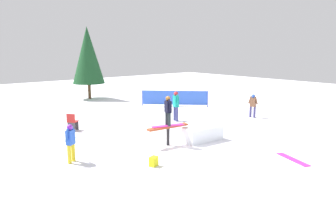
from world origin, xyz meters
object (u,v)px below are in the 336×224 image
at_px(main_rider_on_rail, 168,112).
at_px(bystander_teal, 176,104).
at_px(backpack_on_snow, 154,161).
at_px(pine_tree_near, 88,55).
at_px(bystander_brown, 253,104).
at_px(rail_feature, 168,129).
at_px(bystander_blue, 71,141).
at_px(folding_chair, 72,123).
at_px(loose_snowboard_magenta, 293,159).

height_order(main_rider_on_rail, bystander_teal, main_rider_on_rail).
bearing_deg(backpack_on_snow, pine_tree_near, -129.21).
relative_size(bystander_brown, backpack_on_snow, 4.07).
xyz_separation_m(main_rider_on_rail, backpack_on_snow, (1.99, 1.59, -1.27)).
bearing_deg(bystander_teal, rail_feature, 151.57).
height_order(main_rider_on_rail, bystander_blue, main_rider_on_rail).
relative_size(bystander_blue, pine_tree_near, 0.25).
height_order(rail_feature, bystander_brown, bystander_brown).
distance_m(main_rider_on_rail, folding_chair, 5.45).
bearing_deg(folding_chair, bystander_blue, 117.06).
relative_size(bystander_teal, folding_chair, 1.90).
bearing_deg(rail_feature, loose_snowboard_magenta, 122.76).
bearing_deg(bystander_teal, main_rider_on_rail, 151.57).
relative_size(bystander_brown, pine_tree_near, 0.24).
height_order(bystander_blue, loose_snowboard_magenta, bystander_blue).
relative_size(main_rider_on_rail, bystander_blue, 1.02).
bearing_deg(backpack_on_snow, rail_feature, -161.42).
xyz_separation_m(bystander_blue, loose_snowboard_magenta, (-6.37, 4.98, -0.78)).
distance_m(bystander_blue, pine_tree_near, 15.50).
relative_size(bystander_brown, folding_chair, 1.57).
bearing_deg(loose_snowboard_magenta, rail_feature, 48.92).
bearing_deg(bystander_blue, folding_chair, 31.66).
relative_size(loose_snowboard_magenta, pine_tree_near, 0.27).
height_order(bystander_brown, bystander_teal, bystander_teal).
xyz_separation_m(main_rider_on_rail, bystander_blue, (4.01, -0.62, -0.66)).
bearing_deg(bystander_teal, pine_tree_near, 16.58).
bearing_deg(bystander_blue, bystander_brown, -31.37).
bearing_deg(loose_snowboard_magenta, bystander_blue, 72.55).
relative_size(main_rider_on_rail, loose_snowboard_magenta, 0.92).
xyz_separation_m(rail_feature, folding_chair, (2.04, -4.95, -0.27)).
distance_m(rail_feature, bystander_blue, 4.06).
relative_size(rail_feature, bystander_teal, 1.18).
bearing_deg(bystander_teal, backpack_on_snow, 149.46).
distance_m(bystander_brown, loose_snowboard_magenta, 7.53).
relative_size(rail_feature, bystander_blue, 1.40).
distance_m(backpack_on_snow, pine_tree_near, 16.78).
bearing_deg(pine_tree_near, bystander_blue, 60.88).
xyz_separation_m(bystander_brown, bystander_blue, (11.48, 0.50, 0.01)).
xyz_separation_m(rail_feature, bystander_brown, (-7.46, -1.12, 0.09)).
distance_m(folding_chair, pine_tree_near, 10.96).
bearing_deg(loose_snowboard_magenta, pine_tree_near, 17.29).
xyz_separation_m(bystander_brown, loose_snowboard_magenta, (5.11, 5.49, -0.76)).
relative_size(folding_chair, backpack_on_snow, 2.59).
xyz_separation_m(rail_feature, bystander_teal, (-3.36, -3.32, 0.25)).
xyz_separation_m(bystander_brown, folding_chair, (9.51, -3.83, -0.36)).
bearing_deg(bystander_teal, bystander_blue, 127.03).
distance_m(bystander_brown, folding_chair, 10.26).
relative_size(main_rider_on_rail, backpack_on_snow, 4.20).
height_order(rail_feature, main_rider_on_rail, main_rider_on_rail).
height_order(folding_chair, backpack_on_snow, folding_chair).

